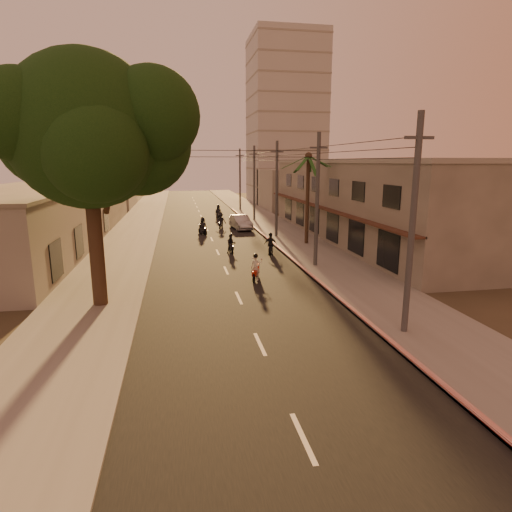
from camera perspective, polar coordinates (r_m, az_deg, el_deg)
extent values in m
plane|color=#383023|center=(21.00, -1.55, -7.31)|extent=(160.00, 160.00, 0.00)
cube|color=black|center=(40.28, -5.93, 2.24)|extent=(10.00, 140.00, 0.02)
cube|color=slate|center=(41.51, 4.46, 2.64)|extent=(5.00, 140.00, 0.12)
cube|color=slate|center=(40.41, -16.60, 1.89)|extent=(5.00, 140.00, 0.12)
cube|color=red|center=(36.15, 2.79, 1.27)|extent=(0.20, 60.00, 0.20)
cube|color=gray|center=(41.36, 14.06, 7.08)|extent=(8.00, 34.00, 7.00)
cube|color=gray|center=(41.20, 14.34, 12.14)|extent=(8.20, 34.20, 0.30)
cube|color=#45271B|center=(39.83, 8.35, 6.55)|extent=(0.80, 34.00, 0.12)
cube|color=gray|center=(35.59, -28.32, 3.53)|extent=(8.00, 24.00, 5.00)
cube|color=gray|center=(35.35, -28.75, 7.69)|extent=(8.20, 24.20, 0.20)
cube|color=#B7B5B2|center=(78.19, 3.93, 17.47)|extent=(12.00, 12.00, 28.00)
cylinder|color=black|center=(22.28, -20.52, 1.06)|extent=(0.70, 0.70, 6.00)
cylinder|color=black|center=(22.20, -18.88, 8.96)|extent=(1.22, 2.17, 3.04)
cylinder|color=black|center=(21.75, -22.87, 9.13)|extent=(1.31, 1.49, 2.73)
sphere|color=black|center=(21.95, -21.64, 15.28)|extent=(7.20, 7.20, 7.20)
sphere|color=black|center=(22.63, -15.41, 14.31)|extent=(5.20, 5.20, 5.20)
sphere|color=black|center=(23.10, -25.70, 14.00)|extent=(4.80, 4.80, 4.80)
sphere|color=black|center=(20.03, -20.69, 13.12)|extent=(4.60, 4.60, 4.60)
sphere|color=black|center=(21.17, -13.69, 17.82)|extent=(4.40, 4.40, 4.40)
sphere|color=black|center=(21.41, -28.94, 16.07)|extent=(4.00, 4.00, 4.00)
sphere|color=black|center=(24.23, -17.82, 17.81)|extent=(4.40, 4.40, 4.40)
cylinder|color=black|center=(37.34, 6.87, 7.29)|extent=(0.32, 0.32, 7.60)
sphere|color=black|center=(37.20, 7.03, 13.13)|extent=(0.60, 0.60, 0.60)
cylinder|color=#38383A|center=(18.24, 20.09, 3.51)|extent=(0.26, 0.26, 9.00)
cube|color=#38383A|center=(18.08, 20.94, 14.53)|extent=(1.20, 0.12, 0.12)
cylinder|color=#38383A|center=(29.15, 8.15, 7.21)|extent=(0.26, 0.26, 9.00)
cube|color=#38383A|center=(29.05, 8.37, 14.10)|extent=(1.20, 0.12, 0.12)
cylinder|color=#38383A|center=(40.67, 2.77, 8.77)|extent=(0.26, 0.26, 9.00)
cube|color=#38383A|center=(40.60, 2.82, 13.70)|extent=(1.20, 0.12, 0.12)
cylinder|color=#38383A|center=(52.41, -0.24, 9.60)|extent=(0.26, 0.26, 9.00)
cube|color=#38383A|center=(52.36, -0.24, 13.43)|extent=(1.20, 0.12, 0.12)
cylinder|color=#38383A|center=(64.25, -2.15, 10.11)|extent=(0.26, 0.26, 9.00)
cube|color=#38383A|center=(64.20, -2.17, 13.23)|extent=(1.20, 0.12, 0.12)
cube|color=gray|center=(66.86, 4.45, 8.89)|extent=(8.00, 14.00, 6.00)
cube|color=gray|center=(54.87, -22.02, 6.42)|extent=(8.00, 14.00, 4.40)
cube|color=gray|center=(72.47, -19.31, 8.90)|extent=(8.00, 14.00, 7.00)
cylinder|color=black|center=(26.73, 0.20, -2.36)|extent=(0.28, 0.53, 0.53)
cylinder|color=black|center=(25.60, -0.28, -3.03)|extent=(0.28, 0.53, 0.53)
cube|color=#AC1C0D|center=(26.03, -0.06, -2.18)|extent=(0.62, 1.08, 0.29)
cube|color=#AC1C0D|center=(26.45, 0.13, -1.62)|extent=(0.30, 0.19, 0.57)
cylinder|color=silver|center=(26.48, 0.17, -0.86)|extent=(0.50, 0.22, 0.04)
imported|color=beige|center=(25.96, -0.06, -1.59)|extent=(0.84, 0.77, 1.60)
sphere|color=black|center=(25.79, -0.06, 0.03)|extent=(0.29, 0.29, 0.29)
sphere|color=silver|center=(26.45, -0.41, -0.34)|extent=(0.11, 0.11, 0.11)
sphere|color=silver|center=(26.36, 0.74, -0.39)|extent=(0.11, 0.11, 0.11)
cylinder|color=black|center=(34.55, -3.49, 0.99)|extent=(0.11, 0.50, 0.50)
cylinder|color=black|center=(33.48, -3.17, 0.62)|extent=(0.11, 0.50, 0.50)
cube|color=black|center=(33.90, -3.32, 1.19)|extent=(0.30, 0.99, 0.27)
cube|color=black|center=(34.31, -3.45, 1.55)|extent=(0.27, 0.10, 0.53)
cylinder|color=silver|center=(34.36, -3.49, 2.09)|extent=(0.49, 0.06, 0.04)
imported|color=black|center=(33.85, -3.33, 1.61)|extent=(0.78, 0.64, 1.50)
sphere|color=black|center=(33.73, -3.34, 2.78)|extent=(0.27, 0.27, 0.27)
cylinder|color=black|center=(34.03, 1.95, 0.87)|extent=(0.22, 0.56, 0.55)
cylinder|color=black|center=(32.82, 1.91, 0.44)|extent=(0.22, 0.56, 0.55)
cube|color=black|center=(33.29, 1.93, 1.09)|extent=(0.52, 1.12, 0.30)
cube|color=black|center=(33.75, 1.95, 1.50)|extent=(0.31, 0.16, 0.59)
cylinder|color=silver|center=(33.80, 1.96, 2.11)|extent=(0.54, 0.16, 0.04)
imported|color=black|center=(33.24, 1.93, 1.57)|extent=(1.16, 0.84, 1.66)
sphere|color=black|center=(33.10, 1.94, 2.90)|extent=(0.30, 0.30, 0.30)
cylinder|color=black|center=(43.60, -7.48, 3.34)|extent=(0.30, 0.56, 0.56)
cylinder|color=black|center=(42.48, -6.76, 3.12)|extent=(0.30, 0.56, 0.56)
cube|color=black|center=(42.93, -7.09, 3.57)|extent=(0.67, 1.12, 0.30)
cube|color=black|center=(43.35, -7.38, 3.85)|extent=(0.32, 0.21, 0.60)
cylinder|color=silver|center=(43.41, -7.47, 4.33)|extent=(0.52, 0.24, 0.04)
imported|color=black|center=(42.89, -7.10, 3.96)|extent=(1.19, 1.11, 1.68)
sphere|color=black|center=(42.78, -7.13, 5.00)|extent=(0.30, 0.30, 0.30)
cylinder|color=black|center=(47.43, -4.55, 4.15)|extent=(0.26, 0.58, 0.57)
cylinder|color=black|center=(46.19, -4.83, 3.92)|extent=(0.26, 0.58, 0.57)
cube|color=black|center=(46.70, -4.71, 4.35)|extent=(0.58, 1.16, 0.31)
cube|color=black|center=(47.17, -4.61, 4.63)|extent=(0.32, 0.18, 0.61)
cylinder|color=silver|center=(47.25, -4.59, 5.08)|extent=(0.55, 0.19, 0.04)
imported|color=black|center=(46.66, -4.72, 4.71)|extent=(1.45, 1.22, 1.72)
sphere|color=black|center=(46.56, -4.74, 5.70)|extent=(0.31, 0.31, 0.31)
imported|color=#A5A7AD|center=(46.06, -2.05, 4.52)|extent=(2.58, 4.94, 1.52)
cylinder|color=black|center=(55.46, -5.22, 5.33)|extent=(0.20, 0.59, 0.58)
cylinder|color=black|center=(54.22, -4.87, 5.18)|extent=(0.20, 0.59, 0.58)
cube|color=black|center=(54.73, -5.04, 5.54)|extent=(0.47, 1.17, 0.31)
cube|color=black|center=(55.21, -5.18, 5.76)|extent=(0.32, 0.15, 0.62)
cylinder|color=silver|center=(55.28, -5.22, 6.14)|extent=(0.57, 0.13, 0.04)
imported|color=black|center=(54.69, -5.04, 5.85)|extent=(1.03, 0.83, 1.74)
sphere|color=black|center=(54.61, -5.06, 6.70)|extent=(0.31, 0.31, 0.31)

